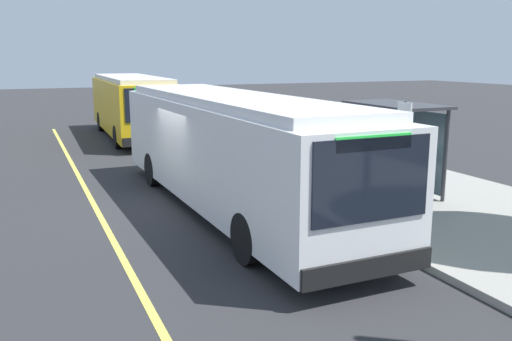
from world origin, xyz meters
TOP-DOWN VIEW (x-y plane):
  - ground_plane at (0.00, 0.00)m, footprint 120.00×120.00m
  - sidewalk_curb at (0.00, 6.00)m, footprint 44.00×6.40m
  - lane_stripe_center at (0.00, -2.20)m, footprint 36.00×0.14m
  - transit_bus_main at (0.86, 1.01)m, footprint 11.84×2.85m
  - transit_bus_second at (-13.16, 1.19)m, footprint 10.22×2.82m
  - bus_shelter at (1.29, 5.71)m, footprint 2.90×1.60m
  - waiting_bench at (1.34, 5.84)m, footprint 1.60×0.48m
  - route_sign_post at (4.29, 3.62)m, footprint 0.44×0.08m
  - pedestrian_commuter at (3.57, 3.76)m, footprint 0.24×0.40m

SIDE VIEW (x-z plane):
  - ground_plane at x=0.00m, z-range 0.00..0.00m
  - lane_stripe_center at x=0.00m, z-range 0.00..0.01m
  - sidewalk_curb at x=0.00m, z-range 0.00..0.15m
  - waiting_bench at x=1.34m, z-range 0.16..1.11m
  - pedestrian_commuter at x=3.57m, z-range 0.27..1.96m
  - transit_bus_second at x=-13.16m, z-range 0.14..3.09m
  - transit_bus_main at x=0.86m, z-range 0.14..3.09m
  - bus_shelter at x=1.29m, z-range 0.68..3.16m
  - route_sign_post at x=4.29m, z-range 0.56..3.36m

